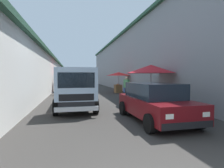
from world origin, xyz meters
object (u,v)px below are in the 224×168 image
parked_scooter (129,92)px  fruit_stall_near_left (66,77)px  fruit_stall_mid_lane (151,72)px  fruit_stall_near_right (118,76)px  hatchback_car (155,102)px  vendor_by_crates (127,86)px  delivery_truck (75,90)px  vendor_in_shade (60,85)px

parked_scooter → fruit_stall_near_left: bearing=37.2°
fruit_stall_mid_lane → fruit_stall_near_right: 7.83m
hatchback_car → parked_scooter: (7.18, -1.32, -0.29)m
fruit_stall_near_left → parked_scooter: bearing=-142.8°
fruit_stall_near_left → vendor_by_crates: (-7.07, -4.62, -0.57)m
fruit_stall_mid_lane → fruit_stall_near_left: fruit_stall_mid_lane is taller
fruit_stall_near_left → delivery_truck: size_ratio=0.44×
delivery_truck → vendor_by_crates: (4.23, -3.87, -0.06)m
fruit_stall_mid_lane → hatchback_car: fruit_stall_mid_lane is taller
fruit_stall_mid_lane → fruit_stall_near_right: bearing=-0.2°
hatchback_car → vendor_by_crates: size_ratio=2.35×
fruit_stall_near_left → hatchback_car: fruit_stall_near_left is taller
fruit_stall_mid_lane → delivery_truck: fruit_stall_mid_lane is taller
fruit_stall_near_right → vendor_in_shade: (-1.00, 5.65, -0.71)m
hatchback_car → parked_scooter: 7.31m
fruit_stall_mid_lane → fruit_stall_near_right: size_ratio=1.13×
vendor_by_crates → fruit_stall_near_left: bearing=33.1°
fruit_stall_mid_lane → delivery_truck: size_ratio=0.58×
fruit_stall_mid_lane → parked_scooter: size_ratio=1.74×
fruit_stall_near_right → parked_scooter: bearing=177.0°
fruit_stall_near_left → hatchback_car: 14.28m
hatchback_car → parked_scooter: hatchback_car is taller
fruit_stall_near_left → vendor_in_shade: size_ratio=1.33×
fruit_stall_near_left → vendor_by_crates: size_ratio=1.30×
fruit_stall_mid_lane → hatchback_car: bearing=157.2°
fruit_stall_mid_lane → fruit_stall_near_left: bearing=27.1°
vendor_by_crates → vendor_in_shade: 6.28m
fruit_stall_near_right → hatchback_car: (-11.44, 1.54, -0.92)m
vendor_in_shade → fruit_stall_near_left: bearing=-7.3°
delivery_truck → vendor_in_shade: (7.97, 1.17, -0.09)m
parked_scooter → hatchback_car: bearing=169.6°
fruit_stall_mid_lane → hatchback_car: (-3.62, 1.52, -1.23)m
parked_scooter → delivery_truck: bearing=138.0°
fruit_stall_mid_lane → vendor_by_crates: 3.29m
hatchback_car → delivery_truck: bearing=49.8°
fruit_stall_near_right → vendor_by_crates: fruit_stall_near_right is taller
fruit_stall_mid_lane → vendor_in_shade: fruit_stall_mid_lane is taller
fruit_stall_near_left → delivery_truck: fruit_stall_near_left is taller
fruit_stall_mid_lane → parked_scooter: bearing=3.2°
hatchback_car → fruit_stall_near_left: bearing=15.0°
delivery_truck → vendor_in_shade: delivery_truck is taller
fruit_stall_near_right → vendor_in_shade: bearing=100.1°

